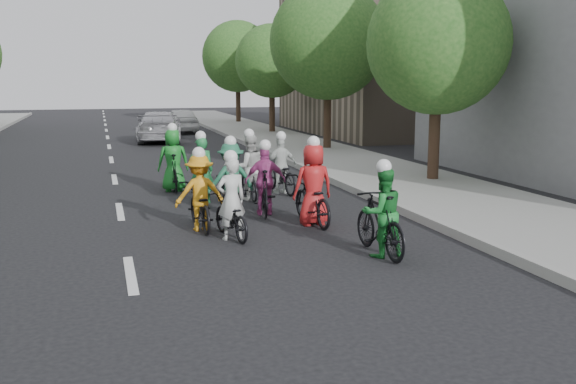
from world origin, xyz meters
name	(u,v)px	position (x,y,z in m)	size (l,w,h in m)	color
ground	(130,275)	(0.00, 0.00, 0.00)	(120.00, 120.00, 0.00)	black
sidewalk_right	(361,167)	(8.00, 10.00, 0.07)	(4.00, 80.00, 0.15)	gray
curb_right	(306,169)	(6.05, 10.00, 0.09)	(0.18, 80.00, 0.18)	#999993
bldg_se	(397,61)	(16.00, 24.00, 4.00)	(10.00, 14.00, 8.00)	gray
tree_r_0	(438,43)	(8.80, 6.60, 3.96)	(4.00, 4.00, 5.97)	black
tree_r_1	(328,41)	(8.80, 15.60, 4.52)	(4.80, 4.80, 6.93)	black
tree_r_2	(272,61)	(8.80, 24.60, 3.96)	(4.00, 4.00, 5.97)	black
tree_r_3	(238,57)	(8.80, 33.60, 4.52)	(4.80, 4.80, 6.93)	black
cyclist_0	(231,210)	(1.94, 1.83, 0.54)	(0.81, 1.63, 1.68)	black
cyclist_1	(381,219)	(4.14, -0.06, 0.63)	(0.75, 1.82, 1.66)	black
cyclist_2	(199,200)	(1.48, 2.71, 0.60)	(1.00, 1.77, 1.66)	black
cyclist_3	(265,187)	(3.10, 3.80, 0.62)	(0.95, 1.78, 1.67)	black
cyclist_4	(312,194)	(3.79, 2.55, 0.64)	(0.85, 1.92, 1.84)	black
cyclist_5	(201,177)	(1.96, 5.61, 0.62)	(0.60, 1.82, 1.75)	black
cyclist_6	(249,174)	(3.16, 5.65, 0.63)	(0.79, 1.62, 1.77)	black
cyclist_7	(231,184)	(2.36, 3.95, 0.69)	(1.11, 1.54, 1.76)	black
cyclist_8	(280,172)	(4.16, 6.32, 0.57)	(0.92, 1.91, 1.64)	black
cyclist_9	(173,166)	(1.49, 7.45, 0.68)	(0.83, 1.72, 1.83)	black
follow_car_lead	(159,127)	(2.41, 21.79, 0.73)	(2.06, 5.06, 1.47)	#B8B7BC
follow_car_trail	(181,120)	(4.12, 27.20, 0.69)	(1.64, 4.07, 1.39)	white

